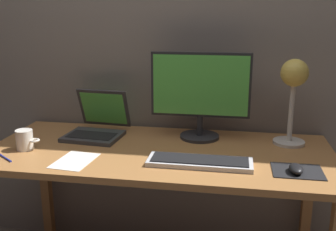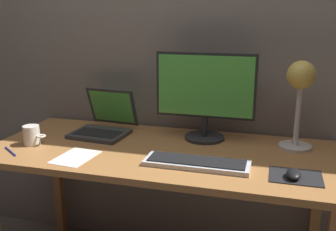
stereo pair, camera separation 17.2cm
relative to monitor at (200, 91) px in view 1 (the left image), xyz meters
The scene contains 11 objects.
back_wall 0.41m from the monitor, 130.85° to the left, with size 4.80×0.06×2.60m, color gray.
desk 0.42m from the monitor, 129.72° to the right, with size 1.60×0.70×0.74m.
monitor is the anchor object (origin of this frame).
keyboard_main 0.42m from the monitor, 84.57° to the right, with size 0.44×0.14×0.03m.
laptop 0.56m from the monitor, behind, with size 0.30×0.32×0.23m.
desk_lamp 0.44m from the monitor, ahead, with size 0.15×0.15×0.41m.
mousepad 0.61m from the monitor, 40.19° to the right, with size 0.20×0.16×0.00m, color black.
mouse 0.61m from the monitor, 42.34° to the right, with size 0.06×0.10×0.03m, color black.
coffee_mug 0.86m from the monitor, 158.59° to the right, with size 0.11×0.08×0.09m.
paper_sheet_near_mouse 0.69m from the monitor, 141.09° to the right, with size 0.15×0.21×0.00m, color white.
pen 0.95m from the monitor, 152.61° to the right, with size 0.01×0.01×0.14m, color #2633A5.
Camera 1 is at (0.33, -1.69, 1.37)m, focal length 41.87 mm.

